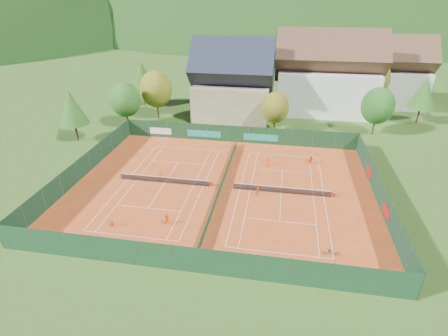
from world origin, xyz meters
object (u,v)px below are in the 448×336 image
player_left_mid (167,220)px  player_left_far (160,175)px  hotel_block_b (388,76)px  player_left_near (112,223)px  player_right_far_a (267,162)px  chalet (233,85)px  player_right_near (258,192)px  player_right_far_b (310,160)px  hotel_block_a (327,78)px  ball_hopper (330,251)px

player_left_mid → player_left_far: bearing=112.8°
hotel_block_b → player_left_mid: hotel_block_b is taller
player_left_near → player_right_far_a: player_right_far_a is taller
player_left_mid → chalet: bearing=87.4°
player_left_near → player_right_near: 18.17m
player_right_far_b → player_right_far_a: bearing=-16.9°
chalet → hotel_block_b: bearing=23.0°
player_left_near → player_right_near: (15.52, 9.46, -0.02)m
hotel_block_a → ball_hopper: hotel_block_a is taller
player_right_far_a → player_right_far_b: (6.42, 1.89, -0.05)m
player_left_far → player_left_near: bearing=71.0°
ball_hopper → player_right_far_b: (-0.93, 20.78, 0.15)m
player_left_near → player_left_far: (1.61, 11.68, 0.07)m
hotel_block_b → player_left_mid: 63.77m
chalet → player_left_mid: 39.70m
player_left_far → player_right_near: (13.91, -2.22, -0.09)m
hotel_block_a → player_right_far_a: (-10.30, -28.56, -6.63)m
hotel_block_a → player_right_far_a: hotel_block_a is taller
player_left_far → player_right_far_a: size_ratio=0.91×
player_left_mid → player_right_far_b: (16.74, 18.55, -0.01)m
chalet → player_right_near: (7.96, -31.26, -6.03)m
hotel_block_b → player_right_near: size_ratio=14.44×
player_left_far → player_right_near: 14.08m
chalet → player_left_near: chalet is taller
chalet → hotel_block_b: size_ratio=0.94×
chalet → player_right_far_a: size_ratio=10.76×
player_left_far → player_left_mid: bearing=101.8°
chalet → player_right_near: 32.82m
hotel_block_b → player_left_far: hotel_block_b is taller
ball_hopper → player_right_far_b: size_ratio=0.57×
hotel_block_b → player_left_mid: (-34.63, -53.23, -5.90)m
player_right_near → player_left_mid: bearing=-177.0°
chalet → player_right_far_a: (8.70, -22.56, -5.87)m
player_left_near → hotel_block_a: bearing=16.7°
player_left_near → player_right_far_b: (22.67, 20.05, 0.08)m
player_left_mid → player_right_far_a: size_ratio=0.95×
player_right_far_a → player_right_far_b: 6.69m
player_right_far_a → player_left_mid: bearing=50.7°
hotel_block_a → player_left_far: bearing=-125.4°
ball_hopper → player_right_near: (-8.09, 10.19, 0.04)m
ball_hopper → player_left_far: (-22.00, 12.40, 0.13)m
chalet → player_right_far_b: 26.29m
hotel_block_a → player_right_far_b: size_ratio=15.36×
player_right_near → ball_hopper: bearing=-88.3°
chalet → player_left_near: bearing=-100.5°
chalet → ball_hopper: bearing=-68.8°
player_right_near → player_right_far_b: 12.78m
hotel_block_a → player_left_mid: hotel_block_a is taller
ball_hopper → hotel_block_a: bearing=86.4°
chalet → ball_hopper: 44.86m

